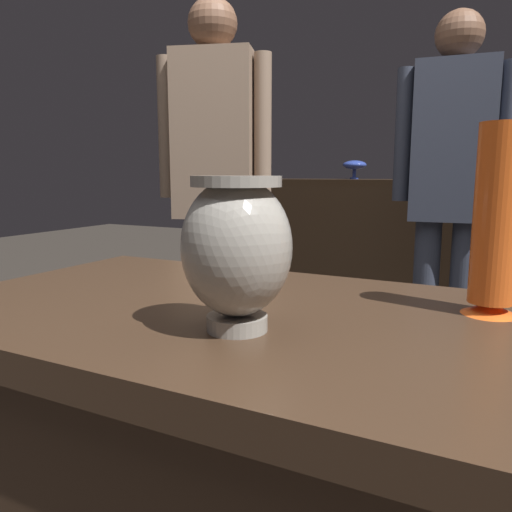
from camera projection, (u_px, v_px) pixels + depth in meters
The scene contains 7 objects.
back_display_shelf at pixel (438, 269), 2.79m from camera, with size 2.60×0.40×0.99m.
vase_centerpiece at pixel (239, 247), 0.69m from camera, with size 0.16×0.16×0.22m.
vase_tall_behind at pixel (496, 224), 0.77m from camera, with size 0.09×0.09×0.30m.
shelf_vase_left at pixel (355, 166), 3.00m from camera, with size 0.14×0.14×0.11m.
shelf_vase_center at pixel (446, 158), 2.75m from camera, with size 0.08×0.08×0.24m.
visitor_center_back at pixel (450, 182), 2.08m from camera, with size 0.47×0.21×1.67m.
visitor_near_left at pixel (215, 177), 2.05m from camera, with size 0.45×0.27×1.70m.
Camera 1 is at (0.34, -0.71, 1.02)m, focal length 34.85 mm.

